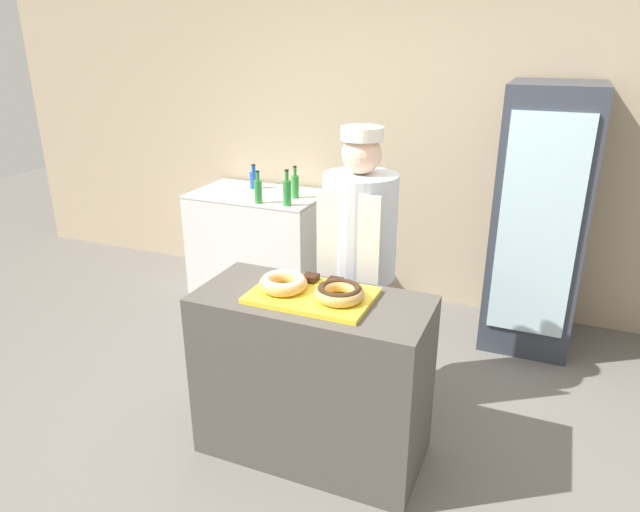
{
  "coord_description": "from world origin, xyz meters",
  "views": [
    {
      "loc": [
        1.0,
        -2.28,
        2.07
      ],
      "look_at": [
        0.0,
        0.1,
        1.07
      ],
      "focal_mm": 32.0,
      "sensor_mm": 36.0,
      "label": 1
    }
  ],
  "objects_px": {
    "brownie_back_left": "(311,278)",
    "baker_person": "(358,266)",
    "donut_light_glaze": "(283,282)",
    "donut_chocolate_glaze": "(339,292)",
    "serving_tray": "(312,295)",
    "bottle_blue": "(254,179)",
    "chest_freezer": "(260,242)",
    "bottle_green_b_b": "(258,191)",
    "bottle_green_b": "(295,186)",
    "bottle_green": "(287,192)",
    "beverage_fridge": "(540,220)",
    "brownie_back_right": "(335,282)"
  },
  "relations": [
    {
      "from": "donut_light_glaze",
      "to": "chest_freezer",
      "type": "distance_m",
      "value": 2.13
    },
    {
      "from": "donut_chocolate_glaze",
      "to": "bottle_green",
      "type": "xyz_separation_m",
      "value": [
        -1.0,
        1.5,
        0.02
      ]
    },
    {
      "from": "serving_tray",
      "to": "brownie_back_right",
      "type": "bearing_deg",
      "value": 63.92
    },
    {
      "from": "donut_chocolate_glaze",
      "to": "donut_light_glaze",
      "type": "bearing_deg",
      "value": 180.0
    },
    {
      "from": "brownie_back_right",
      "to": "donut_light_glaze",
      "type": "bearing_deg",
      "value": -145.19
    },
    {
      "from": "serving_tray",
      "to": "bottle_blue",
      "type": "distance_m",
      "value": 2.3
    },
    {
      "from": "baker_person",
      "to": "bottle_green",
      "type": "xyz_separation_m",
      "value": [
        -0.89,
        0.91,
        0.13
      ]
    },
    {
      "from": "chest_freezer",
      "to": "donut_chocolate_glaze",
      "type": "bearing_deg",
      "value": -51.45
    },
    {
      "from": "donut_chocolate_glaze",
      "to": "chest_freezer",
      "type": "xyz_separation_m",
      "value": [
        -1.39,
        1.75,
        -0.52
      ]
    },
    {
      "from": "donut_light_glaze",
      "to": "brownie_back_right",
      "type": "height_order",
      "value": "donut_light_glaze"
    },
    {
      "from": "serving_tray",
      "to": "donut_light_glaze",
      "type": "xyz_separation_m",
      "value": [
        -0.15,
        -0.01,
        0.05
      ]
    },
    {
      "from": "bottle_green",
      "to": "bottle_green_b_b",
      "type": "relative_size",
      "value": 1.1
    },
    {
      "from": "donut_light_glaze",
      "to": "beverage_fridge",
      "type": "height_order",
      "value": "beverage_fridge"
    },
    {
      "from": "baker_person",
      "to": "beverage_fridge",
      "type": "xyz_separation_m",
      "value": [
        0.91,
        1.15,
        0.06
      ]
    },
    {
      "from": "baker_person",
      "to": "bottle_green_b",
      "type": "xyz_separation_m",
      "value": [
        -0.93,
        1.14,
        0.12
      ]
    },
    {
      "from": "brownie_back_left",
      "to": "beverage_fridge",
      "type": "xyz_separation_m",
      "value": [
        1.01,
        1.59,
        -0.03
      ]
    },
    {
      "from": "beverage_fridge",
      "to": "bottle_green_b_b",
      "type": "xyz_separation_m",
      "value": [
        -2.03,
        -0.26,
        0.06
      ]
    },
    {
      "from": "bottle_green_b",
      "to": "serving_tray",
      "type": "bearing_deg",
      "value": -62.45
    },
    {
      "from": "brownie_back_right",
      "to": "bottle_green",
      "type": "distance_m",
      "value": 1.64
    },
    {
      "from": "donut_chocolate_glaze",
      "to": "serving_tray",
      "type": "bearing_deg",
      "value": 174.87
    },
    {
      "from": "bottle_green_b",
      "to": "brownie_back_left",
      "type": "bearing_deg",
      "value": -62.33
    },
    {
      "from": "beverage_fridge",
      "to": "chest_freezer",
      "type": "distance_m",
      "value": 2.24
    },
    {
      "from": "baker_person",
      "to": "bottle_green_b_b",
      "type": "relative_size",
      "value": 6.42
    },
    {
      "from": "donut_chocolate_glaze",
      "to": "brownie_back_right",
      "type": "height_order",
      "value": "donut_chocolate_glaze"
    },
    {
      "from": "beverage_fridge",
      "to": "bottle_green_b",
      "type": "xyz_separation_m",
      "value": [
        -1.84,
        -0.01,
        0.06
      ]
    },
    {
      "from": "brownie_back_left",
      "to": "baker_person",
      "type": "bearing_deg",
      "value": 76.84
    },
    {
      "from": "bottle_green",
      "to": "bottle_green_b",
      "type": "xyz_separation_m",
      "value": [
        -0.04,
        0.23,
        -0.01
      ]
    },
    {
      "from": "bottle_blue",
      "to": "donut_light_glaze",
      "type": "bearing_deg",
      "value": -57.33
    },
    {
      "from": "baker_person",
      "to": "donut_light_glaze",
      "type": "bearing_deg",
      "value": -107.35
    },
    {
      "from": "chest_freezer",
      "to": "donut_light_glaze",
      "type": "bearing_deg",
      "value": -57.81
    },
    {
      "from": "bottle_green_b",
      "to": "beverage_fridge",
      "type": "bearing_deg",
      "value": 0.37
    },
    {
      "from": "bottle_green_b_b",
      "to": "baker_person",
      "type": "bearing_deg",
      "value": -38.35
    },
    {
      "from": "donut_light_glaze",
      "to": "bottle_green_b",
      "type": "distance_m",
      "value": 1.88
    },
    {
      "from": "bottle_green",
      "to": "chest_freezer",
      "type": "bearing_deg",
      "value": 147.84
    },
    {
      "from": "donut_chocolate_glaze",
      "to": "baker_person",
      "type": "height_order",
      "value": "baker_person"
    },
    {
      "from": "baker_person",
      "to": "bottle_blue",
      "type": "bearing_deg",
      "value": 137.11
    },
    {
      "from": "bottle_green_b",
      "to": "donut_light_glaze",
      "type": "bearing_deg",
      "value": -66.58
    },
    {
      "from": "donut_chocolate_glaze",
      "to": "chest_freezer",
      "type": "bearing_deg",
      "value": 128.55
    },
    {
      "from": "baker_person",
      "to": "bottle_green_b",
      "type": "bearing_deg",
      "value": 129.23
    },
    {
      "from": "baker_person",
      "to": "chest_freezer",
      "type": "height_order",
      "value": "baker_person"
    },
    {
      "from": "brownie_back_left",
      "to": "beverage_fridge",
      "type": "relative_size",
      "value": 0.04
    },
    {
      "from": "bottle_blue",
      "to": "serving_tray",
      "type": "bearing_deg",
      "value": -54.08
    },
    {
      "from": "baker_person",
      "to": "bottle_green_b_b",
      "type": "distance_m",
      "value": 1.44
    },
    {
      "from": "baker_person",
      "to": "bottle_green_b",
      "type": "relative_size",
      "value": 6.34
    },
    {
      "from": "serving_tray",
      "to": "brownie_back_left",
      "type": "relative_size",
      "value": 8.13
    },
    {
      "from": "baker_person",
      "to": "bottle_green_b",
      "type": "distance_m",
      "value": 1.48
    },
    {
      "from": "brownie_back_left",
      "to": "beverage_fridge",
      "type": "height_order",
      "value": "beverage_fridge"
    },
    {
      "from": "bottle_green_b",
      "to": "donut_chocolate_glaze",
      "type": "bearing_deg",
      "value": -58.94
    },
    {
      "from": "brownie_back_left",
      "to": "brownie_back_right",
      "type": "distance_m",
      "value": 0.13
    },
    {
      "from": "brownie_back_left",
      "to": "bottle_green",
      "type": "bearing_deg",
      "value": 120.26
    }
  ]
}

